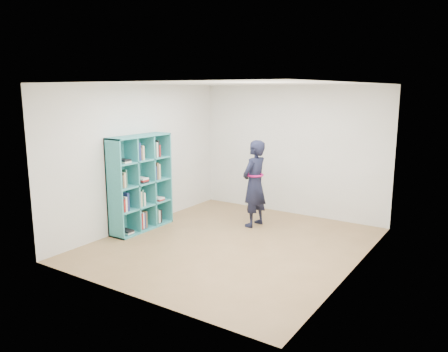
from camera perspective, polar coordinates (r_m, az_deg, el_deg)
The scene contains 9 objects.
floor at distance 7.31m, azimuth 1.03°, elevation -8.85°, with size 4.50×4.50×0.00m, color brown.
ceiling at distance 6.87m, azimuth 1.11°, elevation 11.97°, with size 4.50×4.50×0.00m, color white.
wall_left at distance 8.20m, azimuth -10.85°, elevation 2.54°, with size 0.02×4.50×2.60m, color beige.
wall_right at distance 6.16m, azimuth 17.00°, elevation -0.59°, with size 0.02×4.50×2.60m, color beige.
wall_back at distance 8.94m, azimuth 8.80°, elevation 3.31°, with size 4.00×0.02×2.60m, color beige.
wall_front at distance 5.25m, azimuth -12.16°, elevation -2.36°, with size 4.00×0.02×2.60m, color beige.
bookshelf at distance 8.01m, azimuth -11.00°, elevation -1.02°, with size 0.38×1.29×1.72m.
person at distance 8.07m, azimuth 4.00°, elevation -0.98°, with size 0.44×0.62×1.61m.
smartphone at distance 8.19m, azimuth 3.43°, elevation -0.04°, with size 0.01×0.10×0.13m.
Camera 1 is at (3.66, -5.81, 2.51)m, focal length 35.00 mm.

